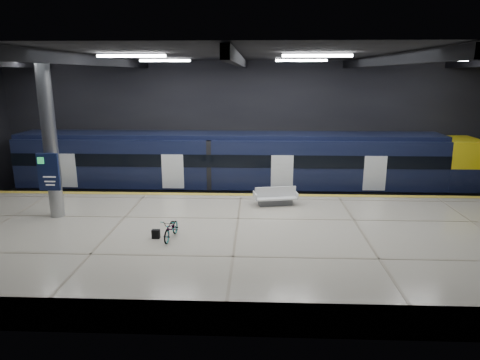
{
  "coord_description": "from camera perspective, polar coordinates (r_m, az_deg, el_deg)",
  "views": [
    {
      "loc": [
        0.79,
        -18.65,
        7.23
      ],
      "look_at": [
        -0.02,
        1.5,
        2.2
      ],
      "focal_mm": 32.0,
      "sensor_mm": 36.0,
      "label": 1
    }
  ],
  "objects": [
    {
      "name": "rails",
      "position": [
        25.2,
        0.42,
        -2.48
      ],
      "size": [
        30.0,
        1.52,
        0.16
      ],
      "color": "gray",
      "rests_on": "ground"
    },
    {
      "name": "safety_strip",
      "position": [
        22.27,
        0.19,
        -1.95
      ],
      "size": [
        30.0,
        0.4,
        0.01
      ],
      "primitive_type": "cube",
      "color": "gold",
      "rests_on": "platform"
    },
    {
      "name": "info_column",
      "position": [
        19.89,
        -24.04,
        4.79
      ],
      "size": [
        0.9,
        0.78,
        6.9
      ],
      "color": "#9EA0A5",
      "rests_on": "platform"
    },
    {
      "name": "ground",
      "position": [
        20.02,
        -0.11,
        -7.17
      ],
      "size": [
        30.0,
        30.0,
        0.0
      ],
      "primitive_type": "plane",
      "color": "black",
      "rests_on": "ground"
    },
    {
      "name": "bicycle",
      "position": [
        16.56,
        -9.15,
        -6.4
      ],
      "size": [
        0.71,
        1.6,
        0.81
      ],
      "primitive_type": "imported",
      "rotation": [
        0.0,
        0.0,
        -0.11
      ],
      "color": "#99999E",
      "rests_on": "platform"
    },
    {
      "name": "bench",
      "position": [
        20.54,
        4.73,
        -2.49
      ],
      "size": [
        2.16,
        1.21,
        0.9
      ],
      "rotation": [
        0.0,
        0.0,
        0.19
      ],
      "color": "#595B60",
      "rests_on": "platform"
    },
    {
      "name": "pannier_bag",
      "position": [
        16.77,
        -11.15,
        -7.07
      ],
      "size": [
        0.31,
        0.19,
        0.35
      ],
      "primitive_type": "cube",
      "rotation": [
        0.0,
        0.0,
        -0.05
      ],
      "color": "black",
      "rests_on": "platform"
    },
    {
      "name": "train",
      "position": [
        24.69,
        2.66,
        1.9
      ],
      "size": [
        29.4,
        2.84,
        3.79
      ],
      "color": "black",
      "rests_on": "ground"
    },
    {
      "name": "room_shell",
      "position": [
        18.73,
        -0.12,
        9.38
      ],
      "size": [
        30.1,
        16.1,
        8.05
      ],
      "color": "black",
      "rests_on": "ground"
    },
    {
      "name": "platform",
      "position": [
        17.49,
        -0.46,
        -8.44
      ],
      "size": [
        30.0,
        11.0,
        1.1
      ],
      "primitive_type": "cube",
      "color": "beige",
      "rests_on": "ground"
    }
  ]
}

